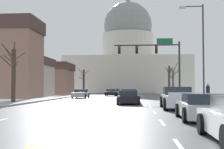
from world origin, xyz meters
TOP-DOWN VIEW (x-y plane):
  - ground at (0.00, -0.00)m, footprint 20.00×180.00m
  - signal_gantry at (4.84, 15.68)m, footprint 7.91×0.41m
  - street_lamp_right at (7.95, 5.40)m, footprint 2.11×0.24m
  - capitol_building at (0.00, 70.77)m, footprint 35.41×21.33m
  - sedan_near_00 at (1.68, 11.14)m, footprint 2.04×4.27m
  - sedan_near_01 at (1.80, 5.43)m, footprint 1.98×4.29m
  - pickup_truck_near_02 at (5.26, -0.15)m, footprint 2.29×5.72m
  - sedan_near_03 at (5.32, -7.45)m, footprint 2.04×4.33m
  - sedan_oncoming_00 at (-5.08, 20.12)m, footprint 2.01×4.34m
  - sedan_oncoming_01 at (-1.77, 30.69)m, footprint 2.01×4.67m
  - sedan_oncoming_02 at (-1.85, 43.08)m, footprint 1.99×4.58m
  - flank_building_00 at (-17.26, 40.96)m, footprint 12.64×9.45m
  - flank_building_01 at (-16.42, 28.22)m, footprint 9.42×7.61m
  - bare_tree_00 at (8.16, 32.12)m, footprint 1.43×1.25m
  - bare_tree_01 at (-8.32, 41.16)m, footprint 2.29×1.20m
  - bare_tree_02 at (8.28, 27.75)m, footprint 2.18×1.87m
  - bare_tree_03 at (-8.61, 5.53)m, footprint 2.15×2.30m
  - bare_tree_04 at (8.99, 40.81)m, footprint 2.15×2.56m
  - pedestrian_00 at (9.04, 7.60)m, footprint 0.35×0.34m

SIDE VIEW (x-z plane):
  - ground at x=0.00m, z-range -0.08..0.12m
  - sedan_oncoming_02 at x=-1.85m, z-range -0.04..1.14m
  - sedan_near_03 at x=5.32m, z-range -0.03..1.13m
  - sedan_near_01 at x=1.80m, z-range -0.04..1.16m
  - sedan_oncoming_01 at x=-1.77m, z-range -0.03..1.14m
  - sedan_oncoming_00 at x=-5.08m, z-range -0.04..1.17m
  - sedan_near_00 at x=1.68m, z-range -0.05..1.22m
  - pickup_truck_near_02 at x=5.26m, z-range -0.06..1.42m
  - pedestrian_00 at x=9.04m, z-range 0.23..1.91m
  - bare_tree_02 at x=8.28m, z-range -0.21..5.11m
  - bare_tree_01 at x=-8.32m, z-range 0.12..5.35m
  - bare_tree_03 at x=-8.61m, z-range -0.07..5.55m
  - bare_tree_00 at x=8.16m, z-range 0.26..5.33m
  - bare_tree_04 at x=8.99m, z-range 0.32..5.79m
  - flank_building_01 at x=-16.42m, z-range 0.04..6.37m
  - flank_building_00 at x=-17.26m, z-range 0.04..6.51m
  - street_lamp_right at x=7.95m, z-range 0.86..9.31m
  - signal_gantry at x=4.84m, z-range 1.74..8.95m
  - capitol_building at x=0.00m, z-range -4.91..24.82m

